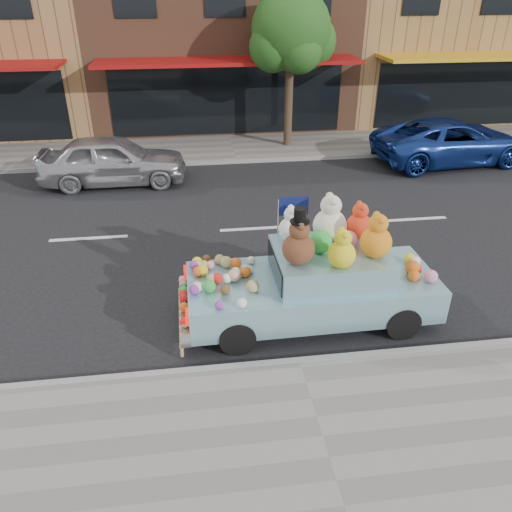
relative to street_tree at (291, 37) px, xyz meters
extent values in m
plane|color=black|center=(-2.03, -6.55, -3.69)|extent=(120.00, 120.00, 0.00)
cube|color=gray|center=(-2.03, -13.05, -3.63)|extent=(60.00, 3.00, 0.12)
cube|color=gray|center=(-2.03, -0.05, -3.63)|extent=(60.00, 3.00, 0.12)
cube|color=gray|center=(-2.03, -11.55, -3.63)|extent=(60.00, 0.12, 0.13)
cube|color=gray|center=(-2.03, -1.55, -3.63)|extent=(60.00, 0.12, 0.13)
cube|color=brown|center=(-2.03, 5.45, -0.19)|extent=(10.00, 8.00, 7.00)
cube|color=black|center=(-2.03, 1.43, -2.29)|extent=(8.50, 0.06, 2.40)
cube|color=maroon|center=(-2.03, 0.55, -0.79)|extent=(9.00, 1.80, 0.12)
cube|color=#9A6E40|center=(7.97, 5.45, -0.19)|extent=(10.00, 8.00, 7.00)
cube|color=black|center=(7.97, 1.43, -2.29)|extent=(8.50, 0.06, 2.40)
cube|color=gold|center=(7.97, 0.55, -0.79)|extent=(9.00, 1.80, 0.12)
cylinder|color=#38281C|center=(-0.03, -0.05, -2.09)|extent=(0.28, 0.28, 3.20)
sphere|color=#1E4714|center=(-0.03, -0.05, 0.23)|extent=(2.60, 2.60, 2.60)
sphere|color=#1E4714|center=(0.67, 0.25, -0.17)|extent=(1.80, 1.80, 1.80)
sphere|color=#1E4714|center=(-0.63, -0.25, -0.27)|extent=(1.60, 1.60, 1.60)
sphere|color=#1E4714|center=(0.17, -0.65, -0.37)|extent=(1.40, 1.40, 1.40)
sphere|color=#1E4714|center=(-0.33, 0.55, -0.07)|extent=(1.60, 1.60, 1.60)
imported|color=#AFB0B4|center=(-5.78, -2.92, -2.98)|extent=(4.22, 1.71, 1.44)
imported|color=navy|center=(4.97, -2.38, -2.99)|extent=(5.28, 2.81, 1.41)
cylinder|color=black|center=(-0.15, -11.06, -3.39)|extent=(0.60, 0.21, 0.60)
cylinder|color=black|center=(-0.17, -9.50, -3.39)|extent=(0.60, 0.21, 0.60)
cylinder|color=black|center=(-2.95, -11.08, -3.39)|extent=(0.60, 0.21, 0.60)
cylinder|color=black|center=(-2.97, -9.52, -3.39)|extent=(0.60, 0.21, 0.60)
cube|color=#83B6C3|center=(-1.56, -10.29, -3.14)|extent=(4.32, 1.74, 0.60)
cube|color=#83B6C3|center=(-1.26, -10.29, -2.59)|extent=(1.91, 1.52, 0.50)
cube|color=silver|center=(-3.78, -10.31, -3.29)|extent=(0.18, 1.78, 0.26)
cube|color=red|center=(-3.72, -10.99, -2.97)|extent=(0.06, 0.28, 0.16)
cube|color=red|center=(-3.74, -9.63, -2.97)|extent=(0.06, 0.28, 0.16)
cube|color=black|center=(-2.21, -10.30, -2.59)|extent=(0.05, 1.30, 0.40)
sphere|color=#552D18|center=(-1.91, -10.64, -2.08)|extent=(0.53, 0.53, 0.53)
sphere|color=#552D18|center=(-1.91, -10.64, -1.74)|extent=(0.33, 0.33, 0.33)
sphere|color=#552D18|center=(-1.91, -10.76, -1.63)|extent=(0.12, 0.12, 0.12)
sphere|color=#552D18|center=(-1.91, -10.53, -1.63)|extent=(0.12, 0.12, 0.12)
cylinder|color=black|center=(-1.91, -10.64, -1.60)|extent=(0.31, 0.31, 0.02)
cylinder|color=black|center=(-1.91, -10.64, -1.49)|extent=(0.20, 0.20, 0.22)
sphere|color=beige|center=(-1.22, -9.94, -2.05)|extent=(0.59, 0.59, 0.59)
sphere|color=beige|center=(-1.22, -9.94, -1.67)|extent=(0.36, 0.36, 0.36)
sphere|color=beige|center=(-1.22, -10.06, -1.56)|extent=(0.14, 0.14, 0.14)
sphere|color=beige|center=(-1.22, -9.81, -1.56)|extent=(0.14, 0.14, 0.14)
sphere|color=orange|center=(-0.61, -10.58, -2.08)|extent=(0.52, 0.52, 0.52)
sphere|color=orange|center=(-0.61, -10.58, -1.75)|extent=(0.32, 0.32, 0.32)
sphere|color=orange|center=(-0.61, -10.69, -1.64)|extent=(0.12, 0.12, 0.12)
sphere|color=orange|center=(-0.61, -10.47, -1.64)|extent=(0.12, 0.12, 0.12)
sphere|color=red|center=(-0.67, -9.88, -2.12)|extent=(0.45, 0.45, 0.45)
sphere|color=red|center=(-0.67, -9.88, -1.83)|extent=(0.28, 0.28, 0.28)
sphere|color=red|center=(-0.67, -9.98, -1.73)|extent=(0.11, 0.11, 0.11)
sphere|color=red|center=(-0.67, -9.78, -1.73)|extent=(0.11, 0.11, 0.11)
sphere|color=white|center=(-1.87, -9.84, -2.12)|extent=(0.44, 0.44, 0.44)
sphere|color=white|center=(-1.87, -9.84, -1.84)|extent=(0.27, 0.27, 0.27)
sphere|color=white|center=(-1.87, -9.94, -1.75)|extent=(0.10, 0.10, 0.10)
sphere|color=white|center=(-1.87, -9.75, -1.75)|extent=(0.10, 0.10, 0.10)
sphere|color=gold|center=(-1.26, -10.84, -2.12)|extent=(0.45, 0.45, 0.45)
sphere|color=gold|center=(-1.26, -10.84, -1.83)|extent=(0.28, 0.28, 0.28)
sphere|color=gold|center=(-1.26, -10.93, -1.74)|extent=(0.11, 0.11, 0.11)
sphere|color=gold|center=(-1.26, -10.74, -1.74)|extent=(0.11, 0.11, 0.11)
sphere|color=green|center=(-1.46, -10.29, -2.16)|extent=(0.40, 0.40, 0.40)
sphere|color=pink|center=(-0.96, -10.23, -2.19)|extent=(0.32, 0.32, 0.32)
sphere|color=red|center=(-3.12, -9.58, -2.77)|extent=(0.16, 0.16, 0.16)
sphere|color=gold|center=(-3.44, -9.98, -2.74)|extent=(0.21, 0.21, 0.21)
sphere|color=green|center=(-3.35, -10.53, -2.73)|extent=(0.22, 0.22, 0.22)
sphere|color=#543718|center=(-3.09, -10.62, -2.76)|extent=(0.17, 0.17, 0.17)
sphere|color=beige|center=(-3.55, -10.50, -2.75)|extent=(0.18, 0.18, 0.18)
sphere|color=#9B8B55|center=(-3.11, -9.63, -2.75)|extent=(0.18, 0.18, 0.18)
sphere|color=#9B8B55|center=(-3.29, -10.27, -2.75)|extent=(0.18, 0.18, 0.18)
sphere|color=white|center=(-2.86, -11.04, -2.76)|extent=(0.16, 0.16, 0.16)
sphere|color=beige|center=(-2.87, -10.13, -2.75)|extent=(0.19, 0.19, 0.19)
sphere|color=#C95412|center=(-2.71, -10.13, -2.75)|extent=(0.19, 0.19, 0.19)
sphere|color=#C95412|center=(-3.51, -10.01, -2.75)|extent=(0.19, 0.19, 0.19)
sphere|color=#9B8B55|center=(-2.64, -10.61, -2.74)|extent=(0.22, 0.22, 0.22)
sphere|color=beige|center=(-2.61, -10.02, -2.78)|extent=(0.13, 0.13, 0.13)
sphere|color=white|center=(-3.04, -10.28, -2.76)|extent=(0.17, 0.17, 0.17)
sphere|color=#9B8B55|center=(-3.01, -9.76, -2.74)|extent=(0.21, 0.21, 0.21)
sphere|color=#7C2E8E|center=(-3.59, -10.56, -2.76)|extent=(0.17, 0.17, 0.17)
sphere|color=#543718|center=(-3.35, -9.53, -2.77)|extent=(0.15, 0.15, 0.15)
sphere|color=beige|center=(-2.55, -9.70, -2.77)|extent=(0.15, 0.15, 0.15)
sphere|color=gold|center=(-3.52, -9.67, -2.75)|extent=(0.19, 0.19, 0.19)
sphere|color=beige|center=(-2.69, -10.07, -2.75)|extent=(0.18, 0.18, 0.18)
sphere|color=#7C2E8E|center=(-3.22, -11.03, -2.77)|extent=(0.14, 0.14, 0.14)
sphere|color=#9B8B55|center=(-3.51, -9.76, -2.75)|extent=(0.18, 0.18, 0.18)
sphere|color=pink|center=(-3.29, -9.77, -2.77)|extent=(0.15, 0.15, 0.15)
sphere|color=red|center=(-3.20, -10.28, -2.75)|extent=(0.19, 0.19, 0.19)
sphere|color=#7C2E8E|center=(-3.57, -9.79, -2.75)|extent=(0.18, 0.18, 0.18)
sphere|color=#C95412|center=(-2.83, -9.80, -2.75)|extent=(0.19, 0.19, 0.19)
sphere|color=#9B8B55|center=(-3.40, -9.75, -2.77)|extent=(0.16, 0.16, 0.16)
sphere|color=#D8A88C|center=(-2.91, -10.25, -2.72)|extent=(0.22, 0.22, 0.22)
sphere|color=green|center=(-3.78, -10.07, -3.08)|extent=(0.16, 0.16, 0.16)
sphere|color=#C95412|center=(-3.78, -10.57, -3.08)|extent=(0.17, 0.17, 0.17)
sphere|color=red|center=(-3.77, -10.99, -3.08)|extent=(0.17, 0.17, 0.17)
sphere|color=red|center=(-3.78, -10.19, -3.08)|extent=(0.17, 0.17, 0.17)
sphere|color=pink|center=(-3.79, -9.72, -3.08)|extent=(0.17, 0.17, 0.17)
sphere|color=red|center=(-3.78, -10.29, -3.09)|extent=(0.15, 0.15, 0.15)
sphere|color=#9B8B55|center=(-3.79, -9.80, -3.10)|extent=(0.13, 0.13, 0.13)
sphere|color=#9B8B55|center=(-3.77, -10.99, -3.08)|extent=(0.16, 0.16, 0.16)
sphere|color=pink|center=(0.39, -10.72, -2.73)|extent=(0.23, 0.23, 0.23)
sphere|color=gold|center=(0.29, -10.04, -2.75)|extent=(0.19, 0.19, 0.19)
sphere|color=pink|center=(-0.13, -9.64, -2.75)|extent=(0.20, 0.20, 0.20)
sphere|color=red|center=(0.26, -10.44, -2.75)|extent=(0.18, 0.18, 0.18)
sphere|color=#C95412|center=(0.12, -10.64, -2.74)|extent=(0.21, 0.21, 0.21)
sphere|color=#C95412|center=(0.18, -10.42, -2.72)|extent=(0.26, 0.26, 0.26)
sphere|color=white|center=(0.36, -10.16, -2.75)|extent=(0.18, 0.18, 0.18)
sphere|color=beige|center=(-0.25, -10.06, -2.74)|extent=(0.21, 0.21, 0.21)
cylinder|color=#997A54|center=(-3.85, -11.16, -3.53)|extent=(0.06, 0.06, 0.17)
sphere|color=#997A54|center=(-3.85, -11.16, -3.43)|extent=(0.07, 0.07, 0.07)
cylinder|color=#997A54|center=(-3.85, -11.07, -3.53)|extent=(0.06, 0.06, 0.17)
sphere|color=#997A54|center=(-3.85, -11.07, -3.43)|extent=(0.07, 0.07, 0.07)
cylinder|color=#997A54|center=(-3.85, -10.98, -3.53)|extent=(0.06, 0.06, 0.17)
sphere|color=#997A54|center=(-3.85, -10.98, -3.43)|extent=(0.07, 0.07, 0.07)
cylinder|color=#997A54|center=(-3.86, -10.89, -3.53)|extent=(0.06, 0.06, 0.17)
sphere|color=#997A54|center=(-3.86, -10.89, -3.43)|extent=(0.07, 0.07, 0.07)
cylinder|color=#997A54|center=(-3.86, -10.80, -3.53)|extent=(0.06, 0.06, 0.17)
sphere|color=#997A54|center=(-3.86, -10.80, -3.43)|extent=(0.07, 0.07, 0.07)
cylinder|color=#997A54|center=(-3.86, -10.72, -3.53)|extent=(0.06, 0.06, 0.17)
sphere|color=#997A54|center=(-3.86, -10.72, -3.43)|extent=(0.07, 0.07, 0.07)
cylinder|color=#997A54|center=(-3.86, -10.63, -3.53)|extent=(0.06, 0.06, 0.17)
sphere|color=#997A54|center=(-3.86, -10.63, -3.43)|extent=(0.07, 0.07, 0.07)
cylinder|color=#997A54|center=(-3.86, -10.54, -3.53)|extent=(0.06, 0.06, 0.17)
sphere|color=#997A54|center=(-3.86, -10.54, -3.43)|extent=(0.07, 0.07, 0.07)
cylinder|color=#997A54|center=(-3.86, -10.45, -3.53)|extent=(0.06, 0.06, 0.17)
sphere|color=#997A54|center=(-3.86, -10.45, -3.43)|extent=(0.07, 0.07, 0.07)
cylinder|color=#997A54|center=(-3.86, -10.36, -3.53)|extent=(0.06, 0.06, 0.17)
sphere|color=#997A54|center=(-3.86, -10.36, -3.43)|extent=(0.07, 0.07, 0.07)
cylinder|color=#997A54|center=(-3.86, -10.27, -3.53)|extent=(0.06, 0.06, 0.17)
sphere|color=#997A54|center=(-3.86, -10.27, -3.43)|extent=(0.07, 0.07, 0.07)
cylinder|color=#997A54|center=(-3.86, -10.18, -3.53)|extent=(0.06, 0.06, 0.17)
sphere|color=#997A54|center=(-3.86, -10.18, -3.43)|extent=(0.07, 0.07, 0.07)
cylinder|color=#997A54|center=(-3.86, -10.09, -3.53)|extent=(0.06, 0.06, 0.17)
sphere|color=#997A54|center=(-3.86, -10.09, -3.43)|extent=(0.07, 0.07, 0.07)
cylinder|color=#997A54|center=(-3.86, -10.00, -3.53)|extent=(0.06, 0.06, 0.17)
sphere|color=#997A54|center=(-3.86, -10.00, -3.43)|extent=(0.07, 0.07, 0.07)
cylinder|color=#997A54|center=(-3.87, -9.91, -3.53)|extent=(0.06, 0.06, 0.17)
sphere|color=#997A54|center=(-3.87, -9.91, -3.43)|extent=(0.07, 0.07, 0.07)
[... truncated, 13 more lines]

